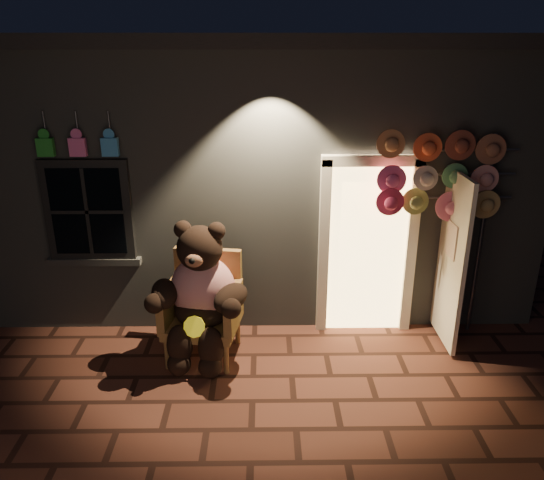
{
  "coord_description": "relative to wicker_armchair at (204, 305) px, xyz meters",
  "views": [
    {
      "loc": [
        0.14,
        -4.4,
        3.4
      ],
      "look_at": [
        0.21,
        1.0,
        1.35
      ],
      "focal_mm": 35.0,
      "sensor_mm": 36.0,
      "label": 1
    }
  ],
  "objects": [
    {
      "name": "ground",
      "position": [
        0.55,
        -0.94,
        -0.59
      ],
      "size": [
        60.0,
        60.0,
        0.0
      ],
      "primitive_type": "plane",
      "color": "brown",
      "rests_on": "ground"
    },
    {
      "name": "hat_rack",
      "position": [
        2.63,
        0.34,
        1.37
      ],
      "size": [
        1.59,
        0.22,
        2.46
      ],
      "color": "#59595E",
      "rests_on": "ground"
    },
    {
      "name": "teddy_bear",
      "position": [
        -0.01,
        -0.15,
        0.22
      ],
      "size": [
        1.15,
        0.96,
        1.6
      ],
      "rotation": [
        0.0,
        0.0,
        -0.15
      ],
      "color": "#AC121A",
      "rests_on": "ground"
    },
    {
      "name": "wicker_armchair",
      "position": [
        0.0,
        0.0,
        0.0
      ],
      "size": [
        0.91,
        0.84,
        1.18
      ],
      "rotation": [
        0.0,
        0.0,
        -0.15
      ],
      "color": "#945C39",
      "rests_on": "ground"
    },
    {
      "name": "shop_building",
      "position": [
        0.56,
        3.05,
        1.15
      ],
      "size": [
        7.3,
        5.95,
        3.51
      ],
      "color": "slate",
      "rests_on": "ground"
    }
  ]
}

